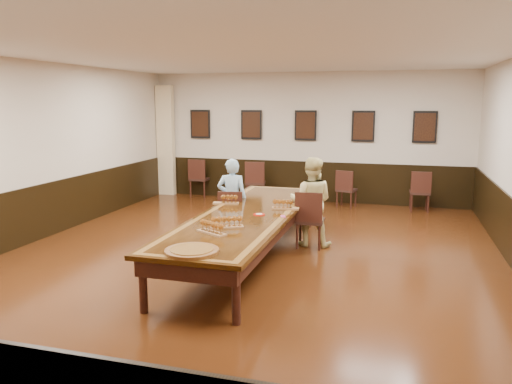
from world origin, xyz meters
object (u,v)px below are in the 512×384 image
(spare_chair_b, at_px, (255,181))
(person_man, at_px, (232,199))
(chair_man, at_px, (232,215))
(spare_chair_c, at_px, (347,189))
(chair_woman, at_px, (310,219))
(spare_chair_d, at_px, (420,191))
(person_woman, at_px, (311,202))
(carved_platter, at_px, (192,251))
(spare_chair_a, at_px, (200,178))
(conference_table, at_px, (247,222))

(spare_chair_b, bearing_deg, person_man, 88.08)
(chair_man, distance_m, spare_chair_c, 3.86)
(spare_chair_b, relative_size, spare_chair_c, 1.14)
(chair_woman, relative_size, spare_chair_b, 0.96)
(chair_man, relative_size, spare_chair_d, 0.99)
(chair_woman, distance_m, person_woman, 0.30)
(spare_chair_c, relative_size, person_woman, 0.58)
(chair_man, xyz_separation_m, carved_platter, (0.59, -3.17, 0.31))
(person_man, height_order, person_woman, person_woman)
(carved_platter, bearing_deg, person_woman, 75.57)
(spare_chair_b, height_order, person_woman, person_woman)
(spare_chair_c, relative_size, carved_platter, 1.30)
(spare_chair_a, xyz_separation_m, spare_chair_b, (1.62, -0.27, 0.01))
(spare_chair_d, height_order, person_woman, person_woman)
(chair_man, xyz_separation_m, spare_chair_c, (1.70, 3.47, -0.01))
(chair_woman, xyz_separation_m, carved_platter, (-0.84, -3.14, 0.28))
(spare_chair_d, bearing_deg, person_man, 42.07)
(spare_chair_a, xyz_separation_m, person_man, (2.17, -3.72, 0.24))
(person_man, bearing_deg, person_woman, 167.33)
(chair_man, distance_m, carved_platter, 3.24)
(spare_chair_a, bearing_deg, person_man, 117.86)
(spare_chair_a, height_order, conference_table, spare_chair_a)
(spare_chair_a, relative_size, person_woman, 0.64)
(person_woman, bearing_deg, spare_chair_c, -97.05)
(spare_chair_b, distance_m, spare_chair_d, 3.93)
(spare_chair_a, xyz_separation_m, spare_chair_c, (3.89, -0.35, -0.05))
(spare_chair_a, bearing_deg, chair_man, 117.46)
(spare_chair_c, xyz_separation_m, carved_platter, (-1.11, -6.64, 0.33))
(conference_table, bearing_deg, person_man, 119.85)
(spare_chair_a, bearing_deg, spare_chair_d, 174.30)
(chair_man, xyz_separation_m, spare_chair_b, (-0.57, 3.55, 0.05))
(chair_man, bearing_deg, person_woman, 171.18)
(spare_chair_d, xyz_separation_m, person_woman, (-1.92, -3.42, 0.31))
(spare_chair_d, relative_size, person_woman, 0.61)
(spare_chair_b, height_order, person_man, person_man)
(chair_man, height_order, carved_platter, chair_man)
(spare_chair_a, bearing_deg, spare_chair_c, 172.49)
(spare_chair_c, height_order, person_woman, person_woman)
(spare_chair_b, distance_m, conference_table, 4.68)
(spare_chair_a, distance_m, spare_chair_b, 1.64)
(person_man, bearing_deg, conference_table, 107.87)
(spare_chair_d, bearing_deg, spare_chair_c, -2.18)
(spare_chair_a, height_order, spare_chair_d, spare_chair_a)
(chair_man, relative_size, chair_woman, 0.94)
(spare_chair_a, bearing_deg, person_woman, 131.68)
(chair_woman, height_order, spare_chair_d, chair_woman)
(person_man, xyz_separation_m, conference_table, (0.62, -1.08, -0.13))
(conference_table, xyz_separation_m, carved_platter, (-0.00, -2.19, 0.16))
(spare_chair_a, distance_m, carved_platter, 7.52)
(spare_chair_c, relative_size, conference_table, 0.18)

